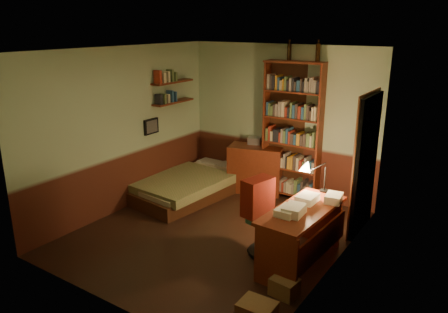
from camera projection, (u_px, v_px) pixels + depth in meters
The scene contains 23 objects.
floor at pixel (214, 233), 6.37m from camera, with size 3.50×4.00×0.02m, color black.
ceiling at pixel (213, 49), 5.60m from camera, with size 3.50×4.00×0.02m, color silver.
wall_back at pixel (280, 121), 7.58m from camera, with size 3.50×0.02×2.60m, color #9BB58F.
wall_left at pixel (123, 130), 6.92m from camera, with size 0.02×4.00×2.60m, color #9BB58F.
wall_right at pixel (338, 170), 5.05m from camera, with size 0.02×4.00×2.60m, color #9BB58F.
wall_front at pixel (99, 193), 4.39m from camera, with size 3.50×0.02×2.60m, color #9BB58F.
doorway at pixel (366, 165), 6.19m from camera, with size 0.06×0.90×2.00m, color black.
door_trim at pixel (363, 165), 6.21m from camera, with size 0.02×0.98×2.08m, color #381D0F.
bed at pixel (191, 178), 7.68m from camera, with size 1.12×2.10×0.62m, color olive.
dresser at pixel (256, 169), 7.82m from camera, with size 0.95×0.47×0.84m, color #5E2312.
mini_stereo at pixel (254, 141), 7.84m from camera, with size 0.22×0.17×0.12m, color #B2B2B7.
bookshelf at pixel (292, 132), 7.32m from camera, with size 1.00×0.31×2.34m, color #5E2312.
bottle_left at pixel (289, 52), 7.12m from camera, with size 0.07×0.07×0.26m, color black.
bottle_right at pixel (318, 53), 6.85m from camera, with size 0.07×0.07×0.28m, color black.
desk at pixel (301, 236), 5.46m from camera, with size 0.58×1.40×0.75m, color #5E2312.
paper_stack at pixel (334, 198), 5.53m from camera, with size 0.19×0.26×0.11m, color silver.
desk_lamp at pixel (326, 169), 5.80m from camera, with size 0.19×0.19×0.65m, color black.
office_chair at pixel (269, 214), 5.63m from camera, with size 0.57×0.50×1.14m, color #26563C.
red_jacket at pixel (257, 147), 5.65m from camera, with size 0.23×0.43×0.51m, color maroon.
wall_shelf_lower at pixel (173, 102), 7.64m from camera, with size 0.20×0.90×0.03m, color #5E2312.
wall_shelf_upper at pixel (173, 82), 7.54m from camera, with size 0.20×0.90×0.03m, color #5E2312.
framed_picture at pixel (151, 126), 7.39m from camera, with size 0.04×0.32×0.26m, color black.
cardboard_box_b at pixel (284, 287), 4.88m from camera, with size 0.29×0.24×0.21m, color olive.
Camera 1 is at (3.32, -4.70, 2.94)m, focal length 35.00 mm.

